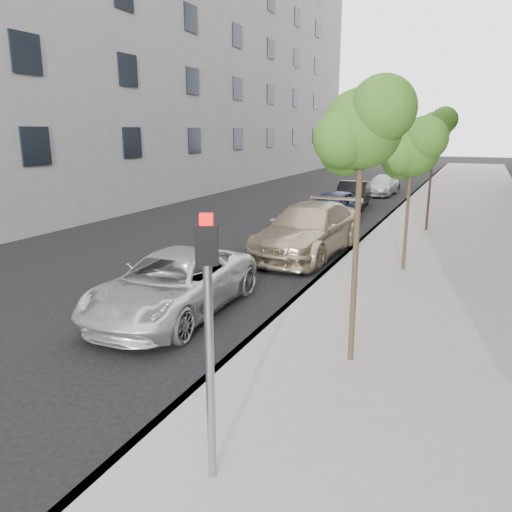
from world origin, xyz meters
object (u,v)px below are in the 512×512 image
Objects in this scene: signal_pole at (209,320)px; suv at (309,230)px; sedan_blue at (332,207)px; sedan_rear at (382,185)px; tree_mid at (413,149)px; tree_far at (435,128)px; tree_near at (364,129)px; sedan_black at (353,195)px; minivan at (173,284)px.

suv is at bearing 78.32° from signal_pole.
sedan_blue reaches higher than sedan_rear.
tree_far is at bearing 90.00° from tree_mid.
tree_mid reaches higher than signal_pole.
sedan_black is at bearing 103.41° from tree_near.
suv is at bearing 113.55° from tree_near.
tree_near is at bearing -14.38° from minivan.
tree_far is at bearing 62.09° from suv.
minivan is 1.19× the size of sedan_black.
sedan_black is at bearing 74.99° from signal_pole.
minivan is (-4.39, 0.98, -3.43)m from tree_near.
sedan_rear is (-3.99, 18.38, -2.99)m from tree_mid.
tree_far reaches higher than sedan_blue.
suv is 1.37× the size of sedan_blue.
tree_mid is 4.46m from suv.
tree_far reaches higher than sedan_rear.
tree_far is 7.99m from sedan_black.
tree_mid is at bearing 49.67° from minivan.
signal_pole is 17.91m from sedan_blue.
tree_mid reaches higher than sedan_rear.
sedan_black is at bearing -90.38° from sedan_rear.
tree_far reaches higher than signal_pole.
tree_mid is 1.04× the size of sedan_rear.
minivan reaches higher than sedan_rear.
signal_pole is 6.10m from minivan.
sedan_black is (-0.05, 17.67, -0.00)m from minivan.
signal_pole is 11.72m from suv.
sedan_blue reaches higher than sedan_black.
sedan_rear is (0.46, 6.23, -0.09)m from sedan_black.
tree_far reaches higher than minivan.
tree_far is 16.89m from signal_pole.
sedan_rear is at bearing 80.88° from sedan_black.
sedan_blue is at bearing 169.54° from tree_far.
suv is at bearing -83.98° from sedan_rear.
sedan_rear is at bearing 72.09° from signal_pole.
tree_mid reaches higher than sedan_blue.
suv is at bearing 79.07° from minivan.
sedan_blue is at bearing 107.04° from tree_near.
tree_near reaches higher than sedan_blue.
minivan is (-3.61, 4.71, -1.40)m from signal_pole.
signal_pole reaches higher than sedan_blue.
tree_far is (-0.00, 13.00, 0.05)m from tree_near.
signal_pole is 0.62× the size of minivan.
signal_pole is (-0.78, -10.24, -1.50)m from tree_mid.
signal_pole is at bearing -94.37° from tree_mid.
tree_mid is (0.00, 6.50, -0.53)m from tree_near.
sedan_black is (-4.45, 5.65, -3.48)m from tree_far.
sedan_blue is 1.01× the size of sedan_black.
tree_near is 0.99× the size of tree_far.
tree_mid is at bearing -14.92° from suv.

